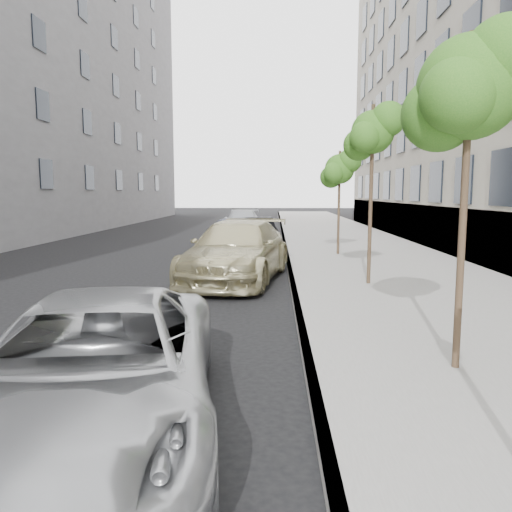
# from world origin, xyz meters

# --- Properties ---
(ground) EXTENTS (160.00, 160.00, 0.00)m
(ground) POSITION_xyz_m (0.00, 0.00, 0.00)
(ground) COLOR black
(ground) RESTS_ON ground
(sidewalk) EXTENTS (6.40, 72.00, 0.14)m
(sidewalk) POSITION_xyz_m (4.30, 24.00, 0.07)
(sidewalk) COLOR gray
(sidewalk) RESTS_ON ground
(curb) EXTENTS (0.15, 72.00, 0.14)m
(curb) POSITION_xyz_m (1.18, 24.00, 0.07)
(curb) COLOR #9E9B93
(curb) RESTS_ON ground
(tree_near) EXTENTS (1.70, 1.50, 4.61)m
(tree_near) POSITION_xyz_m (3.23, 1.50, 3.91)
(tree_near) COLOR #38281C
(tree_near) RESTS_ON sidewalk
(tree_mid) EXTENTS (1.52, 1.32, 4.72)m
(tree_mid) POSITION_xyz_m (3.23, 8.00, 4.10)
(tree_mid) COLOR #38281C
(tree_mid) RESTS_ON sidewalk
(tree_far) EXTENTS (1.55, 1.35, 4.09)m
(tree_far) POSITION_xyz_m (3.23, 14.50, 3.47)
(tree_far) COLOR #38281C
(tree_far) RESTS_ON sidewalk
(minivan) EXTENTS (3.15, 5.56, 1.46)m
(minivan) POSITION_xyz_m (-1.18, -0.39, 0.73)
(minivan) COLOR #A4A6A9
(minivan) RESTS_ON ground
(suv) EXTENTS (3.34, 6.27, 1.73)m
(suv) POSITION_xyz_m (-0.42, 9.11, 0.86)
(suv) COLOR tan
(suv) RESTS_ON ground
(sedan_blue) EXTENTS (2.58, 4.99, 1.62)m
(sedan_blue) POSITION_xyz_m (-1.02, 15.07, 0.81)
(sedan_blue) COLOR black
(sedan_blue) RESTS_ON ground
(sedan_black) EXTENTS (2.00, 4.12, 1.30)m
(sedan_black) POSITION_xyz_m (-0.10, 20.03, 0.65)
(sedan_black) COLOR black
(sedan_black) RESTS_ON ground
(sedan_rear) EXTENTS (2.13, 5.21, 1.51)m
(sedan_rear) POSITION_xyz_m (-1.28, 25.20, 0.76)
(sedan_rear) COLOR #A5A9AD
(sedan_rear) RESTS_ON ground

